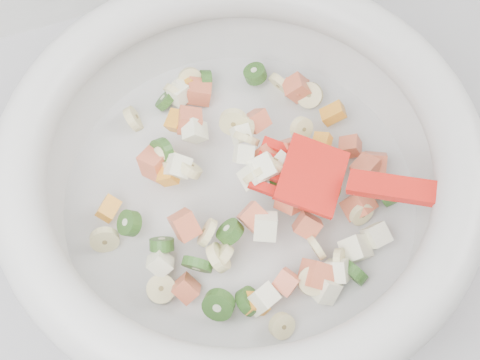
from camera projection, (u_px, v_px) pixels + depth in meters
name	position (u px, v px, depth m)	size (l,w,h in m)	color
counter	(141.00, 356.00, 1.04)	(2.00, 0.60, 0.90)	gray
mixing_bowl	(241.00, 171.00, 0.61)	(0.48, 0.44, 0.13)	beige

